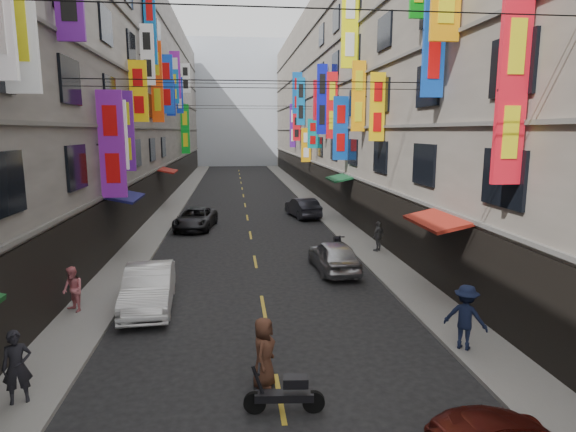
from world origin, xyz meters
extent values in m
cube|color=slate|center=(-6.00, 42.00, 0.06)|extent=(2.00, 90.00, 0.12)
cube|color=slate|center=(6.00, 42.00, 0.06)|extent=(2.00, 90.00, 0.12)
cube|color=gray|center=(-12.00, 42.00, 9.50)|extent=(10.00, 90.00, 19.00)
cube|color=black|center=(-6.95, 42.00, 1.50)|extent=(0.12, 85.50, 3.00)
cube|color=#66635E|center=(-6.94, 42.00, 3.20)|extent=(0.16, 90.00, 0.14)
cube|color=#66635E|center=(-6.94, 42.00, 6.40)|extent=(0.16, 90.00, 0.14)
cube|color=#66635E|center=(-6.94, 42.00, 9.60)|extent=(0.16, 90.00, 0.14)
cube|color=#66635E|center=(-6.94, 42.00, 12.80)|extent=(0.16, 90.00, 0.14)
cube|color=#66635E|center=(-6.94, 42.00, 16.00)|extent=(0.16, 90.00, 0.14)
cube|color=gray|center=(12.00, 42.00, 9.50)|extent=(10.00, 90.00, 19.00)
cube|color=black|center=(6.95, 42.00, 1.50)|extent=(0.12, 85.50, 3.00)
cube|color=#66635E|center=(6.94, 42.00, 3.20)|extent=(0.16, 90.00, 0.14)
cube|color=#66635E|center=(6.94, 42.00, 6.40)|extent=(0.16, 90.00, 0.14)
cube|color=#66635E|center=(6.94, 42.00, 9.60)|extent=(0.16, 90.00, 0.14)
cube|color=#66635E|center=(6.94, 42.00, 12.80)|extent=(0.16, 90.00, 0.14)
cube|color=#66635E|center=(6.94, 42.00, 16.00)|extent=(0.16, 90.00, 0.14)
cube|color=silver|center=(0.00, 92.00, 11.00)|extent=(18.00, 8.00, 22.00)
cube|color=red|center=(6.49, 14.17, 7.24)|extent=(0.81, 0.18, 5.05)
cylinder|color=black|center=(6.54, 14.17, 7.24)|extent=(0.91, 0.08, 0.08)
cube|color=#0F42B1|center=(6.49, 19.52, 9.81)|extent=(0.81, 0.18, 4.78)
cylinder|color=black|center=(6.54, 19.52, 9.81)|extent=(0.91, 0.08, 0.08)
cube|color=#6E198D|center=(-6.34, 24.18, 5.57)|extent=(1.11, 0.18, 4.77)
cylinder|color=black|center=(-6.39, 24.18, 5.57)|extent=(1.21, 0.08, 0.08)
cube|color=white|center=(-6.47, 26.07, 5.98)|extent=(0.86, 0.18, 3.33)
cylinder|color=black|center=(-6.52, 26.07, 5.98)|extent=(0.96, 0.08, 0.08)
cube|color=yellow|center=(6.52, 26.45, 7.39)|extent=(0.77, 0.18, 3.48)
cylinder|color=black|center=(6.57, 26.45, 7.39)|extent=(0.87, 0.08, 0.08)
cube|color=#551783|center=(-6.51, 28.23, 6.16)|extent=(0.78, 0.18, 4.17)
cylinder|color=black|center=(-6.56, 28.23, 6.16)|extent=(0.88, 0.08, 0.08)
cube|color=orange|center=(6.50, 30.24, 8.19)|extent=(0.80, 0.18, 4.08)
cylinder|color=black|center=(6.55, 30.24, 8.19)|extent=(0.90, 0.08, 0.08)
cube|color=yellow|center=(-6.39, 31.56, 8.47)|extent=(1.03, 0.18, 3.53)
cylinder|color=black|center=(-6.44, 31.56, 8.47)|extent=(1.13, 0.08, 0.08)
cube|color=#F2F40C|center=(6.38, 32.28, 12.56)|extent=(1.04, 0.18, 5.03)
cylinder|color=black|center=(6.43, 32.28, 12.56)|extent=(1.14, 0.08, 0.08)
cube|color=#0E46AD|center=(6.39, 34.36, 6.35)|extent=(1.02, 0.18, 4.28)
cylinder|color=black|center=(6.44, 34.36, 6.35)|extent=(1.12, 0.08, 0.08)
cube|color=white|center=(-6.46, 35.82, 11.16)|extent=(0.88, 0.18, 3.91)
cylinder|color=black|center=(-6.51, 35.82, 11.16)|extent=(0.98, 0.08, 0.08)
cube|color=#0E5CA9|center=(-6.49, 37.79, 13.31)|extent=(0.82, 0.18, 5.01)
cylinder|color=black|center=(-6.54, 37.79, 13.31)|extent=(0.92, 0.08, 0.08)
cube|color=red|center=(6.51, 37.96, 8.05)|extent=(0.79, 0.18, 4.88)
cylinder|color=black|center=(6.56, 37.96, 8.05)|extent=(0.89, 0.08, 0.08)
cube|color=#F0450D|center=(-6.47, 39.52, 9.77)|extent=(0.86, 0.18, 5.89)
cylinder|color=black|center=(-6.52, 39.52, 9.77)|extent=(0.96, 0.08, 0.08)
cube|color=#0F16B7|center=(6.48, 41.88, 8.74)|extent=(0.85, 0.18, 5.66)
cylinder|color=black|center=(6.53, 41.88, 8.74)|extent=(0.95, 0.08, 0.08)
cube|color=blue|center=(-6.34, 44.13, 10.03)|extent=(1.11, 0.18, 4.80)
cylinder|color=black|center=(-6.39, 44.13, 10.03)|extent=(1.21, 0.08, 0.08)
cube|color=red|center=(6.54, 44.43, 8.83)|extent=(0.73, 0.18, 3.47)
cylinder|color=black|center=(6.59, 44.43, 8.83)|extent=(0.83, 0.08, 0.08)
cube|color=#0C8E90|center=(6.43, 46.15, 5.95)|extent=(0.93, 0.18, 2.68)
cylinder|color=black|center=(6.48, 46.15, 5.95)|extent=(1.03, 0.08, 0.08)
cube|color=#0E26A6|center=(-6.50, 47.85, 9.19)|extent=(0.80, 0.18, 3.25)
cylinder|color=black|center=(-6.55, 47.85, 9.19)|extent=(0.90, 0.08, 0.08)
cube|color=#0F60B7|center=(-6.45, 50.35, 10.40)|extent=(0.91, 0.18, 3.19)
cylinder|color=black|center=(-6.50, 50.35, 10.40)|extent=(1.01, 0.08, 0.08)
cube|color=orange|center=(6.42, 50.05, 4.78)|extent=(0.96, 0.18, 3.39)
cylinder|color=black|center=(6.47, 50.05, 4.78)|extent=(1.06, 0.08, 0.08)
cube|color=#871B96|center=(-6.40, 51.55, 11.60)|extent=(1.00, 0.18, 4.53)
cylinder|color=black|center=(-6.45, 51.55, 11.60)|extent=(1.10, 0.08, 0.08)
cube|color=#0E69AC|center=(6.46, 54.26, 9.31)|extent=(0.89, 0.18, 5.01)
cylinder|color=black|center=(6.51, 54.26, 9.31)|extent=(0.99, 0.08, 0.08)
cube|color=#0E2DAC|center=(-6.55, 56.44, 10.00)|extent=(0.71, 0.18, 3.83)
cylinder|color=black|center=(-6.60, 56.44, 10.00)|extent=(0.81, 0.08, 0.08)
cube|color=#0F56B0|center=(6.36, 56.34, 10.36)|extent=(1.09, 0.18, 4.49)
cylinder|color=black|center=(6.41, 56.34, 10.36)|extent=(1.19, 0.08, 0.08)
cube|color=red|center=(6.47, 57.68, 6.61)|extent=(0.87, 0.18, 3.08)
cylinder|color=black|center=(6.52, 57.68, 6.61)|extent=(0.97, 0.08, 0.08)
cube|color=#0C8D20|center=(-6.41, 59.89, 6.40)|extent=(0.98, 0.18, 5.69)
cylinder|color=black|center=(-6.46, 59.89, 6.40)|extent=(1.08, 0.08, 0.08)
cube|color=silver|center=(-6.38, 62.34, 12.44)|extent=(1.05, 0.18, 3.41)
cylinder|color=black|center=(-6.43, 62.34, 12.44)|extent=(1.15, 0.08, 0.08)
cube|color=#51198C|center=(6.55, 62.14, 6.83)|extent=(0.69, 0.18, 5.33)
cylinder|color=black|center=(6.60, 62.14, 6.83)|extent=(0.79, 0.08, 0.08)
cube|color=maroon|center=(6.30, 18.00, 3.00)|extent=(1.39, 3.20, 0.41)
cube|color=#171852|center=(-6.30, 26.00, 3.00)|extent=(1.39, 3.20, 0.41)
cube|color=#134725|center=(6.30, 34.00, 3.00)|extent=(1.39, 3.20, 0.41)
cube|color=maroon|center=(-6.30, 42.00, 3.00)|extent=(1.39, 3.20, 0.41)
cylinder|color=black|center=(0.00, 22.00, 8.20)|extent=(14.00, 0.04, 0.04)
cylinder|color=black|center=(0.00, 36.00, 9.40)|extent=(14.00, 0.04, 0.04)
cylinder|color=black|center=(0.00, 50.00, 8.60)|extent=(14.00, 0.04, 0.04)
cube|color=gold|center=(0.00, 12.00, 0.01)|extent=(0.12, 2.20, 0.01)
cube|color=gold|center=(0.00, 18.00, 0.01)|extent=(0.12, 2.20, 0.01)
cube|color=gold|center=(0.00, 24.00, 0.01)|extent=(0.12, 2.20, 0.01)
cube|color=gold|center=(0.00, 30.00, 0.01)|extent=(0.12, 2.20, 0.01)
cube|color=gold|center=(0.00, 36.00, 0.01)|extent=(0.12, 2.20, 0.01)
cube|color=gold|center=(0.00, 42.00, 0.01)|extent=(0.12, 2.20, 0.01)
cube|color=gold|center=(0.00, 48.00, 0.01)|extent=(0.12, 2.20, 0.01)
cube|color=gold|center=(0.00, 54.00, 0.01)|extent=(0.12, 2.20, 0.01)
cube|color=gold|center=(0.00, 60.00, 0.01)|extent=(0.12, 2.20, 0.01)
cube|color=gold|center=(0.00, 66.00, 0.01)|extent=(0.12, 2.20, 0.01)
cube|color=gold|center=(0.00, 72.00, 0.01)|extent=(0.12, 2.20, 0.01)
cube|color=gold|center=(0.00, 78.00, 0.01)|extent=(0.12, 2.20, 0.01)
cylinder|color=black|center=(-0.61, 11.44, 0.25)|extent=(0.51, 0.16, 0.50)
cylinder|color=black|center=(0.69, 11.32, 0.25)|extent=(0.51, 0.16, 0.50)
cube|color=black|center=(0.04, 11.38, 0.40)|extent=(1.32, 0.41, 0.18)
cube|color=black|center=(0.29, 11.36, 0.75)|extent=(0.58, 0.37, 0.22)
cylinder|color=black|center=(-0.51, 11.43, 0.70)|extent=(0.36, 0.11, 0.88)
cylinder|color=black|center=(-0.51, 11.43, 1.05)|extent=(0.10, 0.50, 0.06)
cylinder|color=black|center=(4.15, 24.17, 0.25)|extent=(0.16, 0.51, 0.50)
cylinder|color=black|center=(4.24, 25.47, 0.25)|extent=(0.16, 0.51, 0.50)
cube|color=black|center=(4.20, 24.82, 0.40)|extent=(0.39, 1.32, 0.18)
cube|color=black|center=(4.21, 25.07, 0.75)|extent=(0.36, 0.57, 0.22)
cylinder|color=black|center=(4.16, 24.27, 0.70)|extent=(0.11, 0.36, 0.88)
cylinder|color=black|center=(4.16, 24.27, 1.05)|extent=(0.50, 0.10, 0.06)
imported|color=white|center=(-4.00, 18.31, 0.75)|extent=(1.88, 4.65, 1.50)
imported|color=black|center=(-3.40, 32.33, 0.66)|extent=(2.80, 5.01, 1.32)
imported|color=#A7A7AC|center=(3.40, 22.03, 0.71)|extent=(1.89, 4.26, 1.42)
imported|color=#27272F|center=(4.00, 35.70, 0.72)|extent=(2.24, 4.54, 1.43)
imported|color=black|center=(-5.88, 12.31, 0.97)|extent=(0.77, 0.74, 1.70)
imported|color=pink|center=(-6.44, 17.95, 0.90)|extent=(0.90, 0.90, 1.56)
imported|color=black|center=(5.41, 13.77, 1.04)|extent=(1.32, 1.23, 1.85)
imported|color=#545356|center=(6.32, 24.92, 0.89)|extent=(1.03, 0.98, 1.55)
imported|color=#4F2D1F|center=(-0.33, 12.59, 0.87)|extent=(0.83, 1.00, 1.75)
camera|label=1|loc=(-1.00, 1.68, 6.17)|focal=30.00mm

